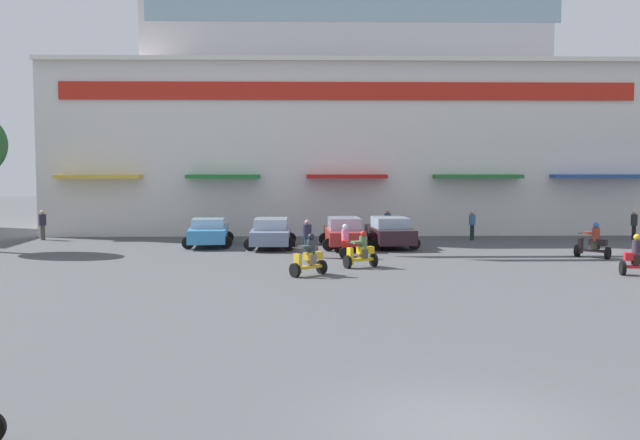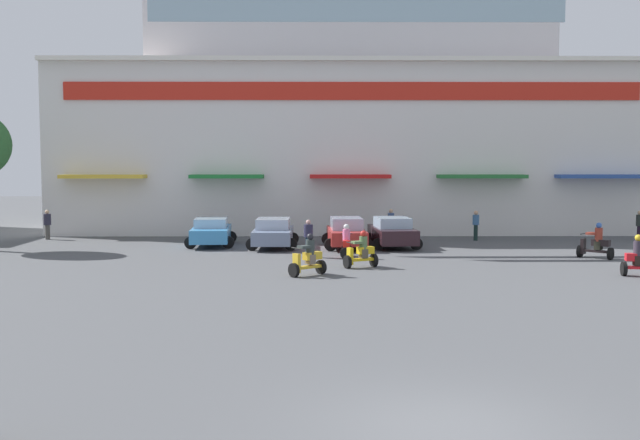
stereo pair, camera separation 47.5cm
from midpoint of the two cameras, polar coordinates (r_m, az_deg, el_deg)
ground_plane at (r=24.99m, az=4.96°, el=-5.21°), size 128.00×128.00×0.00m
colonial_building at (r=47.01m, az=2.45°, el=9.84°), size 34.53×14.36×19.36m
parked_car_0 at (r=37.46m, az=-7.95°, el=-0.88°), size 2.56×4.22×1.38m
parked_car_1 at (r=36.43m, az=-3.22°, el=-0.97°), size 2.45×4.32×1.42m
parked_car_2 at (r=36.24m, az=2.41°, el=-0.97°), size 2.41×4.25×1.47m
parked_car_3 at (r=36.64m, az=5.92°, el=-0.92°), size 2.64×4.26×1.47m
scooter_rider_0 at (r=34.51m, az=20.72°, el=-1.71°), size 1.45×1.37×1.57m
scooter_rider_4 at (r=29.61m, az=3.63°, el=-2.48°), size 1.43×1.03×1.47m
scooter_rider_7 at (r=27.50m, az=-0.42°, el=-2.94°), size 1.43×1.31×1.56m
scooter_rider_8 at (r=32.60m, az=2.44°, el=-1.84°), size 0.59×1.46×1.48m
scooter_rider_9 at (r=29.86m, az=23.70°, el=-2.75°), size 1.38×0.69×1.54m
pedestrian_0 at (r=39.69m, az=5.78°, el=-0.20°), size 0.43×0.43×1.67m
pedestrian_1 at (r=32.69m, az=-0.48°, el=-1.24°), size 0.55×0.55×1.65m
pedestrian_2 at (r=42.53m, az=-19.82°, el=-0.21°), size 0.53×0.53×1.59m
pedestrian_3 at (r=40.37m, az=12.15°, el=-0.26°), size 0.49×0.49×1.59m
pedestrian_4 at (r=42.88m, az=23.51°, el=-0.27°), size 0.35×0.35×1.59m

